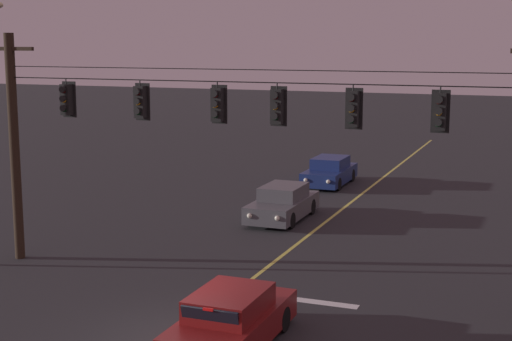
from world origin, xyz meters
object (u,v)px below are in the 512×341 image
object	(u,v)px
traffic_light_leftmost	(66,100)
traffic_light_rightmost	(353,109)
traffic_light_far_right	(440,112)
traffic_light_left_inner	(140,102)
traffic_light_right_inner	(277,106)
traffic_light_centre	(217,105)
car_waiting_near_lane	(231,321)
car_oncoming_lead	(283,204)
car_oncoming_trailing	(330,172)

from	to	relation	value
traffic_light_leftmost	traffic_light_rightmost	world-z (taller)	same
traffic_light_leftmost	traffic_light_far_right	xyz separation A→B (m)	(11.40, 0.00, 0.00)
traffic_light_left_inner	traffic_light_right_inner	world-z (taller)	same
traffic_light_centre	car_waiting_near_lane	size ratio (longest dim) A/B	0.28
traffic_light_right_inner	traffic_light_left_inner	bearing A→B (deg)	180.00
traffic_light_rightmost	traffic_light_far_right	world-z (taller)	same
car_oncoming_lead	car_oncoming_trailing	xyz separation A→B (m)	(-0.32, 7.98, 0.00)
traffic_light_leftmost	traffic_light_left_inner	distance (m)	2.61
traffic_light_leftmost	traffic_light_centre	world-z (taller)	same
traffic_light_leftmost	traffic_light_left_inner	world-z (taller)	same
traffic_light_centre	car_oncoming_lead	world-z (taller)	traffic_light_centre
car_waiting_near_lane	car_oncoming_lead	bearing A→B (deg)	104.14
traffic_light_right_inner	car_waiting_near_lane	world-z (taller)	traffic_light_right_inner
traffic_light_centre	traffic_light_far_right	distance (m)	6.27
traffic_light_leftmost	car_waiting_near_lane	size ratio (longest dim) A/B	0.28
traffic_light_right_inner	traffic_light_rightmost	distance (m)	2.16
traffic_light_right_inner	car_oncoming_lead	size ratio (longest dim) A/B	0.28
traffic_light_rightmost	traffic_light_leftmost	bearing A→B (deg)	180.00
traffic_light_right_inner	car_waiting_near_lane	bearing A→B (deg)	-84.13
traffic_light_rightmost	traffic_light_far_right	distance (m)	2.29
car_oncoming_trailing	traffic_light_right_inner	bearing A→B (deg)	-79.34
traffic_light_left_inner	car_oncoming_lead	xyz separation A→B (m)	(1.56, 8.46, -4.66)
traffic_light_left_inner	traffic_light_rightmost	size ratio (longest dim) A/B	1.00
traffic_light_leftmost	car_oncoming_lead	distance (m)	10.52
traffic_light_left_inner	car_oncoming_trailing	xyz separation A→B (m)	(1.25, 16.44, -4.66)
traffic_light_far_right	car_waiting_near_lane	bearing A→B (deg)	-132.76
traffic_light_centre	traffic_light_rightmost	bearing A→B (deg)	0.00
traffic_light_left_inner	traffic_light_centre	bearing A→B (deg)	0.00
traffic_light_left_inner	car_waiting_near_lane	size ratio (longest dim) A/B	0.28
traffic_light_far_right	car_oncoming_lead	size ratio (longest dim) A/B	0.28
traffic_light_right_inner	traffic_light_far_right	bearing A→B (deg)	0.00
traffic_light_centre	traffic_light_far_right	world-z (taller)	same
traffic_light_right_inner	traffic_light_far_right	size ratio (longest dim) A/B	1.00
traffic_light_leftmost	car_oncoming_trailing	bearing A→B (deg)	76.79
traffic_light_leftmost	traffic_light_right_inner	distance (m)	6.95
traffic_light_centre	traffic_light_right_inner	world-z (taller)	same
traffic_light_centre	traffic_light_far_right	size ratio (longest dim) A/B	1.00
car_waiting_near_lane	car_oncoming_lead	world-z (taller)	same
traffic_light_left_inner	traffic_light_centre	xyz separation A→B (m)	(2.52, 0.00, 0.00)
traffic_light_far_right	car_oncoming_trailing	size ratio (longest dim) A/B	0.28
traffic_light_left_inner	car_oncoming_lead	distance (m)	9.78
traffic_light_left_inner	traffic_light_rightmost	xyz separation A→B (m)	(6.50, 0.00, 0.00)
traffic_light_rightmost	car_waiting_near_lane	distance (m)	6.59
traffic_light_centre	car_oncoming_lead	bearing A→B (deg)	96.47
traffic_light_rightmost	car_oncoming_lead	distance (m)	10.85
traffic_light_centre	traffic_light_leftmost	bearing A→B (deg)	180.00
traffic_light_centre	car_oncoming_lead	xyz separation A→B (m)	(-0.96, 8.46, -4.66)
traffic_light_left_inner	traffic_light_far_right	size ratio (longest dim) A/B	1.00
traffic_light_rightmost	car_oncoming_trailing	xyz separation A→B (m)	(-5.25, 16.44, -4.66)
car_waiting_near_lane	traffic_light_far_right	bearing A→B (deg)	47.24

